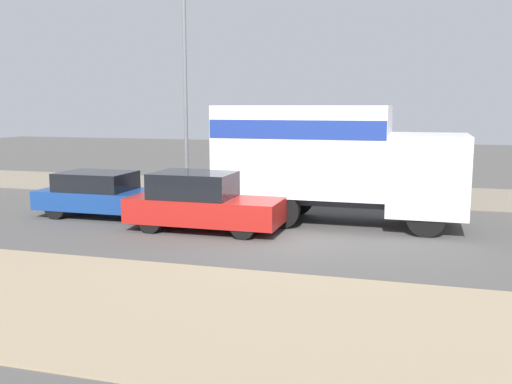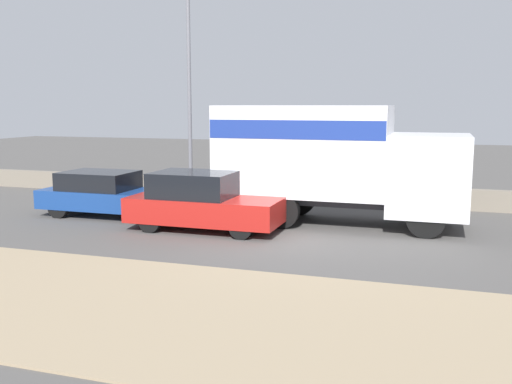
{
  "view_description": "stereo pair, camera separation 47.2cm",
  "coord_description": "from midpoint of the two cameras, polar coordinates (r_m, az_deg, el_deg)",
  "views": [
    {
      "loc": [
        3.67,
        -14.7,
        3.52
      ],
      "look_at": [
        -0.92,
        1.09,
        1.0
      ],
      "focal_mm": 40.0,
      "sensor_mm": 36.0,
      "label": 1
    },
    {
      "loc": [
        4.12,
        -14.56,
        3.52
      ],
      "look_at": [
        -0.92,
        1.09,
        1.0
      ],
      "focal_mm": 40.0,
      "sensor_mm": 36.0,
      "label": 2
    }
  ],
  "objects": [
    {
      "name": "car_sedan_second",
      "position": [
        18.75,
        -14.08,
        -0.15
      ],
      "size": [
        4.3,
        1.81,
        1.42
      ],
      "color": "navy",
      "rests_on": "ground_plane"
    },
    {
      "name": "dirt_shoulder_foreground",
      "position": [
        10.05,
        -6.3,
        -11.72
      ],
      "size": [
        60.0,
        5.19,
        0.04
      ],
      "color": "#9E896B",
      "rests_on": "ground_plane"
    },
    {
      "name": "car_hatchback",
      "position": [
        16.21,
        -4.57,
        -0.98
      ],
      "size": [
        4.34,
        1.87,
        1.64
      ],
      "color": "#B21E19",
      "rests_on": "ground_plane"
    },
    {
      "name": "box_truck",
      "position": [
        16.98,
        8.29,
        3.58
      ],
      "size": [
        7.22,
        2.47,
        3.5
      ],
      "color": "silver",
      "rests_on": "ground_plane"
    },
    {
      "name": "street_lamp",
      "position": [
        21.47,
        -6.07,
        11.67
      ],
      "size": [
        0.56,
        0.28,
        8.16
      ],
      "color": "slate",
      "rests_on": "ground_plane"
    },
    {
      "name": "stone_wall_backdrop",
      "position": [
        20.87,
        6.89,
        -0.07
      ],
      "size": [
        60.0,
        0.35,
        0.72
      ],
      "color": "gray",
      "rests_on": "ground_plane"
    },
    {
      "name": "ground_plane",
      "position": [
        15.55,
        2.88,
        -4.39
      ],
      "size": [
        80.0,
        80.0,
        0.0
      ],
      "primitive_type": "plane",
      "color": "#514F4C"
    }
  ]
}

